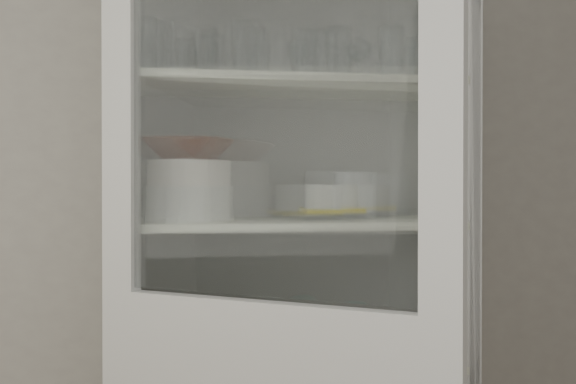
# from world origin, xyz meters

# --- Properties ---
(wall_back) EXTENTS (3.60, 0.02, 2.60)m
(wall_back) POSITION_xyz_m (0.00, 1.50, 1.30)
(wall_back) COLOR #9B958C
(wall_back) RESTS_ON ground
(pantry_cabinet) EXTENTS (1.00, 0.45, 2.10)m
(pantry_cabinet) POSITION_xyz_m (0.20, 1.34, 0.94)
(pantry_cabinet) COLOR silver
(pantry_cabinet) RESTS_ON floor
(tumbler_0) EXTENTS (0.09, 0.09, 0.14)m
(tumbler_0) POSITION_xyz_m (-0.21, 1.14, 1.73)
(tumbler_0) COLOR silver
(tumbler_0) RESTS_ON shelf_glass
(tumbler_1) EXTENTS (0.08, 0.08, 0.14)m
(tumbler_1) POSITION_xyz_m (-0.17, 1.16, 1.73)
(tumbler_1) COLOR silver
(tumbler_1) RESTS_ON shelf_glass
(tumbler_2) EXTENTS (0.08, 0.08, 0.15)m
(tumbler_2) POSITION_xyz_m (0.06, 1.16, 1.74)
(tumbler_2) COLOR silver
(tumbler_2) RESTS_ON shelf_glass
(tumbler_3) EXTENTS (0.09, 0.09, 0.14)m
(tumbler_3) POSITION_xyz_m (0.33, 1.17, 1.73)
(tumbler_3) COLOR silver
(tumbler_3) RESTS_ON shelf_glass
(tumbler_4) EXTENTS (0.09, 0.09, 0.14)m
(tumbler_4) POSITION_xyz_m (0.47, 1.13, 1.73)
(tumbler_4) COLOR silver
(tumbler_4) RESTS_ON shelf_glass
(tumbler_5) EXTENTS (0.08, 0.08, 0.13)m
(tumbler_5) POSITION_xyz_m (0.58, 1.11, 1.73)
(tumbler_5) COLOR silver
(tumbler_5) RESTS_ON shelf_glass
(tumbler_6) EXTENTS (0.08, 0.08, 0.12)m
(tumbler_6) POSITION_xyz_m (0.55, 1.17, 1.72)
(tumbler_6) COLOR silver
(tumbler_6) RESTS_ON shelf_glass
(tumbler_7) EXTENTS (0.07, 0.07, 0.13)m
(tumbler_7) POSITION_xyz_m (-0.10, 1.30, 1.72)
(tumbler_7) COLOR silver
(tumbler_7) RESTS_ON shelf_glass
(tumbler_8) EXTENTS (0.09, 0.09, 0.13)m
(tumbler_8) POSITION_xyz_m (-0.02, 1.28, 1.73)
(tumbler_8) COLOR silver
(tumbler_8) RESTS_ON shelf_glass
(tumbler_9) EXTENTS (0.08, 0.08, 0.15)m
(tumbler_9) POSITION_xyz_m (-0.04, 1.28, 1.74)
(tumbler_9) COLOR silver
(tumbler_9) RESTS_ON shelf_glass
(tumbler_10) EXTENTS (0.08, 0.08, 0.15)m
(tumbler_10) POSITION_xyz_m (0.25, 1.24, 1.74)
(tumbler_10) COLOR silver
(tumbler_10) RESTS_ON shelf_glass
(tumbler_11) EXTENTS (0.09, 0.09, 0.15)m
(tumbler_11) POSITION_xyz_m (0.31, 1.26, 1.74)
(tumbler_11) COLOR silver
(tumbler_11) RESTS_ON shelf_glass
(goblet_0) EXTENTS (0.08, 0.08, 0.17)m
(goblet_0) POSITION_xyz_m (-0.21, 1.35, 1.75)
(goblet_0) COLOR silver
(goblet_0) RESTS_ON shelf_glass
(goblet_1) EXTENTS (0.07, 0.07, 0.16)m
(goblet_1) POSITION_xyz_m (0.25, 1.38, 1.74)
(goblet_1) COLOR silver
(goblet_1) RESTS_ON shelf_glass
(goblet_2) EXTENTS (0.07, 0.07, 0.16)m
(goblet_2) POSITION_xyz_m (0.41, 1.39, 1.74)
(goblet_2) COLOR silver
(goblet_2) RESTS_ON shelf_glass
(goblet_3) EXTENTS (0.08, 0.08, 0.17)m
(goblet_3) POSITION_xyz_m (0.44, 1.36, 1.75)
(goblet_3) COLOR silver
(goblet_3) RESTS_ON shelf_glass
(plate_stack_front) EXTENTS (0.25, 0.25, 0.10)m
(plate_stack_front) POSITION_xyz_m (-0.09, 1.21, 1.31)
(plate_stack_front) COLOR silver
(plate_stack_front) RESTS_ON shelf_plates
(plate_stack_back) EXTENTS (0.21, 0.21, 0.08)m
(plate_stack_back) POSITION_xyz_m (-0.12, 1.40, 1.30)
(plate_stack_back) COLOR silver
(plate_stack_back) RESTS_ON shelf_plates
(cream_bowl) EXTENTS (0.30, 0.30, 0.07)m
(cream_bowl) POSITION_xyz_m (-0.09, 1.21, 1.39)
(cream_bowl) COLOR silver
(cream_bowl) RESTS_ON plate_stack_front
(terracotta_bowl) EXTENTS (0.30, 0.30, 0.06)m
(terracotta_bowl) POSITION_xyz_m (-0.09, 1.21, 1.46)
(terracotta_bowl) COLOR #4D2718
(terracotta_bowl) RESTS_ON cream_bowl
(glass_platter) EXTENTS (0.44, 0.44, 0.02)m
(glass_platter) POSITION_xyz_m (0.33, 1.28, 1.27)
(glass_platter) COLOR silver
(glass_platter) RESTS_ON shelf_plates
(yellow_trivet) EXTENTS (0.18, 0.18, 0.01)m
(yellow_trivet) POSITION_xyz_m (0.33, 1.28, 1.29)
(yellow_trivet) COLOR gold
(yellow_trivet) RESTS_ON glass_platter
(white_ramekin) EXTENTS (0.20, 0.20, 0.07)m
(white_ramekin) POSITION_xyz_m (0.33, 1.28, 1.33)
(white_ramekin) COLOR silver
(white_ramekin) RESTS_ON yellow_trivet
(grey_bowl_stack) EXTENTS (0.13, 0.13, 0.14)m
(grey_bowl_stack) POSITION_xyz_m (0.41, 1.31, 1.33)
(grey_bowl_stack) COLOR silver
(grey_bowl_stack) RESTS_ON shelf_plates
(mug_blue) EXTENTS (0.15, 0.15, 0.09)m
(mug_blue) POSITION_xyz_m (0.61, 1.22, 0.91)
(mug_blue) COLOR #0C0E91
(mug_blue) RESTS_ON shelf_mugs
(mug_teal) EXTENTS (0.11, 0.11, 0.09)m
(mug_teal) POSITION_xyz_m (0.28, 1.31, 0.91)
(mug_teal) COLOR #208072
(mug_teal) RESTS_ON shelf_mugs
(mug_white) EXTENTS (0.12, 0.12, 0.09)m
(mug_white) POSITION_xyz_m (0.34, 1.15, 0.90)
(mug_white) COLOR silver
(mug_white) RESTS_ON shelf_mugs
(teal_jar) EXTENTS (0.09, 0.09, 0.11)m
(teal_jar) POSITION_xyz_m (0.11, 1.33, 0.91)
(teal_jar) COLOR #208072
(teal_jar) RESTS_ON shelf_mugs
(measuring_cups) EXTENTS (0.09, 0.09, 0.04)m
(measuring_cups) POSITION_xyz_m (-0.14, 1.20, 0.88)
(measuring_cups) COLOR #AFB0B7
(measuring_cups) RESTS_ON shelf_mugs
(white_canister) EXTENTS (0.13, 0.13, 0.14)m
(white_canister) POSITION_xyz_m (-0.21, 1.29, 0.93)
(white_canister) COLOR silver
(white_canister) RESTS_ON shelf_mugs
(tumbler_12) EXTENTS (0.07, 0.07, 0.13)m
(tumbler_12) POSITION_xyz_m (0.10, 1.18, 1.73)
(tumbler_12) COLOR silver
(tumbler_12) RESTS_ON shelf_glass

